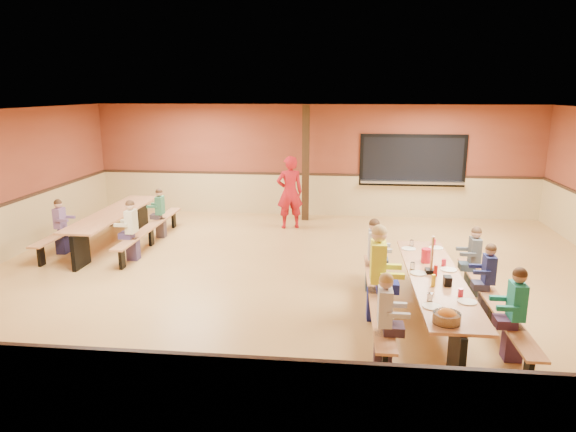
# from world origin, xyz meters

# --- Properties ---
(ground) EXTENTS (12.00, 12.00, 0.00)m
(ground) POSITION_xyz_m (0.00, 0.00, 0.00)
(ground) COLOR #A4763E
(ground) RESTS_ON ground
(room_envelope) EXTENTS (12.04, 10.04, 3.02)m
(room_envelope) POSITION_xyz_m (0.00, 0.00, 0.69)
(room_envelope) COLOR brown
(room_envelope) RESTS_ON ground
(kitchen_pass_through) EXTENTS (2.78, 0.28, 1.38)m
(kitchen_pass_through) POSITION_xyz_m (2.60, 4.96, 1.49)
(kitchen_pass_through) COLOR black
(kitchen_pass_through) RESTS_ON ground
(structural_post) EXTENTS (0.18, 0.18, 3.00)m
(structural_post) POSITION_xyz_m (-0.20, 4.40, 1.50)
(structural_post) COLOR black
(structural_post) RESTS_ON ground
(cafeteria_table_main) EXTENTS (1.91, 3.70, 0.74)m
(cafeteria_table_main) POSITION_xyz_m (2.14, -1.69, 0.53)
(cafeteria_table_main) COLOR #AA6C43
(cafeteria_table_main) RESTS_ON ground
(cafeteria_table_second) EXTENTS (1.91, 3.70, 0.74)m
(cafeteria_table_second) POSITION_xyz_m (-4.25, 1.70, 0.53)
(cafeteria_table_second) COLOR #AA6C43
(cafeteria_table_second) RESTS_ON ground
(seated_child_white_left) EXTENTS (0.37, 0.30, 1.21)m
(seated_child_white_left) POSITION_xyz_m (1.31, -2.97, 0.60)
(seated_child_white_left) COLOR silver
(seated_child_white_left) RESTS_ON ground
(seated_adult_yellow) EXTENTS (0.48, 0.39, 1.43)m
(seated_adult_yellow) POSITION_xyz_m (1.31, -1.58, 0.72)
(seated_adult_yellow) COLOR yellow
(seated_adult_yellow) RESTS_ON ground
(seated_child_grey_left) EXTENTS (0.38, 0.31, 1.24)m
(seated_child_grey_left) POSITION_xyz_m (1.31, -0.42, 0.62)
(seated_child_grey_left) COLOR #B3B3B3
(seated_child_grey_left) RESTS_ON ground
(seated_child_teal_right) EXTENTS (0.37, 0.30, 1.22)m
(seated_child_teal_right) POSITION_xyz_m (2.96, -2.63, 0.61)
(seated_child_teal_right) COLOR #1C8674
(seated_child_teal_right) RESTS_ON ground
(seated_child_navy_right) EXTENTS (0.34, 0.28, 1.14)m
(seated_child_navy_right) POSITION_xyz_m (2.96, -1.36, 0.57)
(seated_child_navy_right) COLOR navy
(seated_child_navy_right) RESTS_ON ground
(seated_child_char_right) EXTENTS (0.35, 0.28, 1.17)m
(seated_child_char_right) POSITION_xyz_m (2.96, -0.49, 0.58)
(seated_child_char_right) COLOR #464C50
(seated_child_char_right) RESTS_ON ground
(seated_child_purple_sec) EXTENTS (0.34, 0.28, 1.15)m
(seated_child_purple_sec) POSITION_xyz_m (-5.08, 0.93, 0.57)
(seated_child_purple_sec) COLOR #6C4D77
(seated_child_purple_sec) RESTS_ON ground
(seated_child_green_sec) EXTENTS (0.34, 0.27, 1.14)m
(seated_child_green_sec) POSITION_xyz_m (-3.43, 2.35, 0.57)
(seated_child_green_sec) COLOR #317252
(seated_child_green_sec) RESTS_ON ground
(seated_child_tan_sec) EXTENTS (0.37, 0.30, 1.22)m
(seated_child_tan_sec) POSITION_xyz_m (-3.43, 0.70, 0.61)
(seated_child_tan_sec) COLOR beige
(seated_child_tan_sec) RESTS_ON ground
(standing_woman) EXTENTS (0.76, 0.62, 1.81)m
(standing_woman) POSITION_xyz_m (-0.53, 3.52, 0.91)
(standing_woman) COLOR #A2121A
(standing_woman) RESTS_ON ground
(punch_pitcher) EXTENTS (0.16, 0.16, 0.22)m
(punch_pitcher) POSITION_xyz_m (2.09, -1.06, 0.85)
(punch_pitcher) COLOR red
(punch_pitcher) RESTS_ON cafeteria_table_main
(chip_bowl) EXTENTS (0.32, 0.32, 0.15)m
(chip_bowl) POSITION_xyz_m (2.00, -3.23, 0.81)
(chip_bowl) COLOR orange
(chip_bowl) RESTS_ON cafeteria_table_main
(napkin_dispenser) EXTENTS (0.10, 0.14, 0.13)m
(napkin_dispenser) POSITION_xyz_m (2.23, -2.02, 0.80)
(napkin_dispenser) COLOR black
(napkin_dispenser) RESTS_ON cafeteria_table_main
(condiment_mustard) EXTENTS (0.06, 0.06, 0.17)m
(condiment_mustard) POSITION_xyz_m (2.03, -2.08, 0.82)
(condiment_mustard) COLOR yellow
(condiment_mustard) RESTS_ON cafeteria_table_main
(condiment_ketchup) EXTENTS (0.06, 0.06, 0.17)m
(condiment_ketchup) POSITION_xyz_m (2.13, -1.68, 0.82)
(condiment_ketchup) COLOR #B2140F
(condiment_ketchup) RESTS_ON cafeteria_table_main
(table_paddle) EXTENTS (0.16, 0.16, 0.56)m
(table_paddle) POSITION_xyz_m (2.09, -1.54, 0.88)
(table_paddle) COLOR black
(table_paddle) RESTS_ON cafeteria_table_main
(place_settings) EXTENTS (0.65, 3.30, 0.11)m
(place_settings) POSITION_xyz_m (2.14, -1.69, 0.80)
(place_settings) COLOR beige
(place_settings) RESTS_ON cafeteria_table_main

